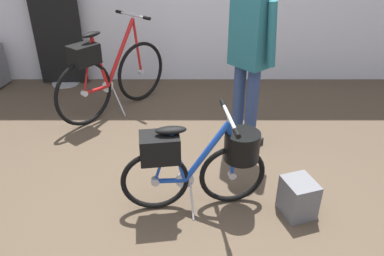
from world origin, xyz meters
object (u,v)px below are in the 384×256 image
Objects in this scene: folding_bike_foreground at (202,160)px; floor_banner_stand at (56,18)px; backpack_on_floor at (300,198)px; visitor_near_wall at (251,49)px; display_bike_left at (110,74)px.

floor_banner_stand is at bearing 125.91° from folding_bike_foreground.
floor_banner_stand is 3.58m from backpack_on_floor.
visitor_near_wall is (0.43, 0.86, 0.56)m from folding_bike_foreground.
visitor_near_wall reaches higher than folding_bike_foreground.
floor_banner_stand is at bearing 134.65° from backpack_on_floor.
display_bike_left is (0.77, -0.84, -0.40)m from floor_banner_stand.
backpack_on_floor is (0.30, -0.96, -0.83)m from visitor_near_wall.
floor_banner_stand is 6.29× the size of backpack_on_floor.
visitor_near_wall is at bearing -26.68° from display_bike_left.
folding_bike_foreground is (1.74, -2.40, -0.45)m from floor_banner_stand.
floor_banner_stand is at bearing 144.64° from visitor_near_wall.
display_bike_left is at bearing 135.58° from backpack_on_floor.
visitor_near_wall is (1.39, -0.70, 0.51)m from display_bike_left.
folding_bike_foreground is 1.84m from display_bike_left.
folding_bike_foreground is 1.11m from visitor_near_wall.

